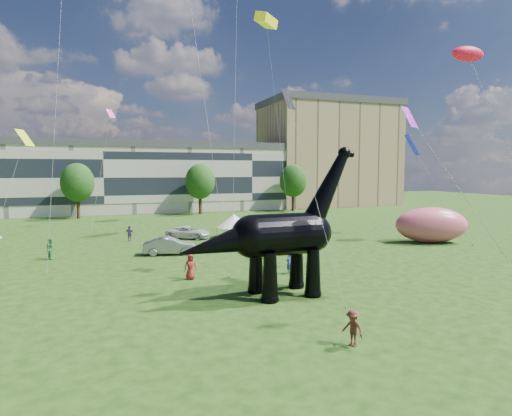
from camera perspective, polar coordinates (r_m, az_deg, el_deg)
name	(u,v)px	position (r m, az deg, el deg)	size (l,w,h in m)	color
ground	(263,312)	(24.05, 0.94, -13.74)	(220.00, 220.00, 0.00)	#16330C
terrace_row	(104,180)	(83.33, -19.65, 3.54)	(78.00, 11.00, 12.00)	beige
apartment_block	(328,156)	(98.82, 9.53, 6.85)	(28.00, 18.00, 22.00)	tan
tree_mid_left	(77,179)	(74.44, -22.73, 3.53)	(5.20, 5.20, 9.44)	#382314
tree_mid_right	(200,179)	(76.03, -7.48, 3.90)	(5.20, 5.20, 9.44)	#382314
tree_far_right	(293,178)	(81.74, 4.98, 4.00)	(5.20, 5.20, 9.44)	#382314
dinosaur_sculpture	(277,237)	(26.39, 2.77, -3.93)	(11.77, 3.37, 9.62)	black
car_grey	(170,246)	(40.34, -11.41, -4.99)	(1.67, 4.78, 1.57)	gray
car_white	(188,232)	(49.35, -9.03, -3.23)	(2.32, 5.03, 1.40)	silver
car_dark	(240,236)	(45.42, -2.19, -3.76)	(2.25, 5.54, 1.61)	#595960
gazebo_near	(234,221)	(49.46, -2.96, -1.75)	(4.96, 4.96, 2.72)	white
gazebo_far	(311,217)	(53.52, 7.34, -1.24)	(4.67, 4.67, 2.76)	white
inflatable_pink	(431,225)	(49.61, 22.34, -2.10)	(7.64, 3.82, 3.82)	#E55972
visitors	(165,250)	(38.06, -12.03, -5.47)	(54.70, 43.56, 1.88)	teal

